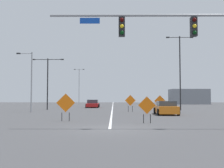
{
  "coord_description": "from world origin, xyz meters",
  "views": [
    {
      "loc": [
        0.22,
        -14.49,
        1.7
      ],
      "look_at": [
        -0.09,
        30.99,
        4.0
      ],
      "focal_mm": 42.86,
      "sensor_mm": 36.0,
      "label": 1
    }
  ],
  "objects_px": {
    "construction_sign_left_lane": "(66,104)",
    "construction_sign_left_shoulder": "(147,106)",
    "car_red_mid": "(93,104)",
    "street_lamp_near_right": "(180,67)",
    "street_lamp_mid_left": "(79,84)",
    "construction_sign_right_shoulder": "(160,101)",
    "street_lamp_far_left": "(48,78)",
    "car_orange_approaching": "(166,108)",
    "street_lamp_mid_right": "(30,78)",
    "traffic_signal_assembly": "(194,36)",
    "construction_sign_right_lane": "(130,101)"
  },
  "relations": [
    {
      "from": "construction_sign_left_lane",
      "to": "construction_sign_right_lane",
      "type": "relative_size",
      "value": 1.0
    },
    {
      "from": "construction_sign_left_shoulder",
      "to": "car_red_mid",
      "type": "relative_size",
      "value": 0.39
    },
    {
      "from": "construction_sign_left_shoulder",
      "to": "car_orange_approaching",
      "type": "distance_m",
      "value": 9.42
    },
    {
      "from": "traffic_signal_assembly",
      "to": "car_red_mid",
      "type": "xyz_separation_m",
      "value": [
        -7.94,
        30.82,
        -4.41
      ]
    },
    {
      "from": "street_lamp_far_left",
      "to": "car_orange_approaching",
      "type": "distance_m",
      "value": 18.07
    },
    {
      "from": "construction_sign_right_shoulder",
      "to": "car_orange_approaching",
      "type": "relative_size",
      "value": 0.45
    },
    {
      "from": "traffic_signal_assembly",
      "to": "car_red_mid",
      "type": "height_order",
      "value": "traffic_signal_assembly"
    },
    {
      "from": "street_lamp_mid_right",
      "to": "construction_sign_left_lane",
      "type": "relative_size",
      "value": 3.52
    },
    {
      "from": "car_red_mid",
      "to": "car_orange_approaching",
      "type": "xyz_separation_m",
      "value": [
        8.77,
        -18.59,
        0.02
      ]
    },
    {
      "from": "street_lamp_near_right",
      "to": "street_lamp_far_left",
      "type": "height_order",
      "value": "street_lamp_near_right"
    },
    {
      "from": "car_red_mid",
      "to": "street_lamp_near_right",
      "type": "bearing_deg",
      "value": -38.0
    },
    {
      "from": "car_orange_approaching",
      "to": "traffic_signal_assembly",
      "type": "bearing_deg",
      "value": -93.89
    },
    {
      "from": "traffic_signal_assembly",
      "to": "car_orange_approaching",
      "type": "relative_size",
      "value": 2.74
    },
    {
      "from": "traffic_signal_assembly",
      "to": "street_lamp_mid_right",
      "type": "relative_size",
      "value": 1.7
    },
    {
      "from": "street_lamp_mid_left",
      "to": "construction_sign_left_lane",
      "type": "xyz_separation_m",
      "value": [
        5.97,
        -53.1,
        -4.24
      ]
    },
    {
      "from": "car_red_mid",
      "to": "car_orange_approaching",
      "type": "bearing_deg",
      "value": -64.74
    },
    {
      "from": "construction_sign_left_shoulder",
      "to": "construction_sign_right_lane",
      "type": "xyz_separation_m",
      "value": [
        -0.26,
        13.65,
        0.16
      ]
    },
    {
      "from": "construction_sign_left_shoulder",
      "to": "street_lamp_mid_right",
      "type": "bearing_deg",
      "value": 132.16
    },
    {
      "from": "street_lamp_near_right",
      "to": "car_orange_approaching",
      "type": "xyz_separation_m",
      "value": [
        -3.65,
        -8.88,
        -5.11
      ]
    },
    {
      "from": "construction_sign_right_lane",
      "to": "car_red_mid",
      "type": "bearing_deg",
      "value": 111.69
    },
    {
      "from": "traffic_signal_assembly",
      "to": "street_lamp_far_left",
      "type": "distance_m",
      "value": 26.27
    },
    {
      "from": "street_lamp_mid_right",
      "to": "car_orange_approaching",
      "type": "relative_size",
      "value": 1.61
    },
    {
      "from": "street_lamp_mid_right",
      "to": "street_lamp_near_right",
      "type": "xyz_separation_m",
      "value": [
        18.61,
        4.6,
        1.84
      ]
    },
    {
      "from": "street_lamp_far_left",
      "to": "construction_sign_left_shoulder",
      "type": "distance_m",
      "value": 22.54
    },
    {
      "from": "street_lamp_near_right",
      "to": "car_red_mid",
      "type": "height_order",
      "value": "street_lamp_near_right"
    },
    {
      "from": "construction_sign_left_lane",
      "to": "traffic_signal_assembly",
      "type": "bearing_deg",
      "value": -31.37
    },
    {
      "from": "traffic_signal_assembly",
      "to": "car_red_mid",
      "type": "distance_m",
      "value": 32.13
    },
    {
      "from": "street_lamp_mid_right",
      "to": "construction_sign_right_shoulder",
      "type": "distance_m",
      "value": 15.68
    },
    {
      "from": "street_lamp_mid_right",
      "to": "construction_sign_left_lane",
      "type": "distance_m",
      "value": 13.57
    },
    {
      "from": "street_lamp_far_left",
      "to": "car_red_mid",
      "type": "height_order",
      "value": "street_lamp_far_left"
    },
    {
      "from": "street_lamp_mid_left",
      "to": "construction_sign_right_shoulder",
      "type": "bearing_deg",
      "value": -69.27
    },
    {
      "from": "street_lamp_mid_left",
      "to": "construction_sign_right_shoulder",
      "type": "xyz_separation_m",
      "value": [
        15.06,
        -39.79,
        -4.26
      ]
    },
    {
      "from": "traffic_signal_assembly",
      "to": "street_lamp_near_right",
      "type": "height_order",
      "value": "street_lamp_near_right"
    },
    {
      "from": "construction_sign_right_lane",
      "to": "street_lamp_near_right",
      "type": "bearing_deg",
      "value": 30.9
    },
    {
      "from": "street_lamp_mid_right",
      "to": "construction_sign_left_lane",
      "type": "height_order",
      "value": "street_lamp_mid_right"
    },
    {
      "from": "traffic_signal_assembly",
      "to": "construction_sign_right_shoulder",
      "type": "xyz_separation_m",
      "value": [
        1.24,
        18.09,
        -3.82
      ]
    },
    {
      "from": "traffic_signal_assembly",
      "to": "construction_sign_right_shoulder",
      "type": "relative_size",
      "value": 6.05
    },
    {
      "from": "street_lamp_far_left",
      "to": "construction_sign_right_shoulder",
      "type": "bearing_deg",
      "value": -16.47
    },
    {
      "from": "street_lamp_mid_left",
      "to": "car_orange_approaching",
      "type": "bearing_deg",
      "value": -72.21
    },
    {
      "from": "street_lamp_mid_right",
      "to": "street_lamp_mid_left",
      "type": "relative_size",
      "value": 0.74
    },
    {
      "from": "street_lamp_near_right",
      "to": "car_red_mid",
      "type": "distance_m",
      "value": 16.58
    },
    {
      "from": "construction_sign_left_lane",
      "to": "car_orange_approaching",
      "type": "bearing_deg",
      "value": 40.62
    },
    {
      "from": "construction_sign_right_lane",
      "to": "car_orange_approaching",
      "type": "distance_m",
      "value": 5.79
    },
    {
      "from": "street_lamp_far_left",
      "to": "construction_sign_left_lane",
      "type": "xyz_separation_m",
      "value": [
        5.74,
        -17.69,
        -3.13
      ]
    },
    {
      "from": "construction_sign_left_shoulder",
      "to": "car_orange_approaching",
      "type": "relative_size",
      "value": 0.41
    },
    {
      "from": "street_lamp_mid_right",
      "to": "street_lamp_near_right",
      "type": "bearing_deg",
      "value": 13.87
    },
    {
      "from": "traffic_signal_assembly",
      "to": "street_lamp_near_right",
      "type": "relative_size",
      "value": 1.2
    },
    {
      "from": "construction_sign_left_lane",
      "to": "construction_sign_left_shoulder",
      "type": "xyz_separation_m",
      "value": [
        5.67,
        -1.47,
        -0.13
      ]
    },
    {
      "from": "construction_sign_left_lane",
      "to": "construction_sign_left_shoulder",
      "type": "bearing_deg",
      "value": -14.5
    },
    {
      "from": "traffic_signal_assembly",
      "to": "street_lamp_mid_right",
      "type": "xyz_separation_m",
      "value": [
        -14.12,
        16.52,
        -1.12
      ]
    }
  ]
}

